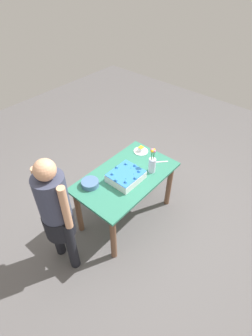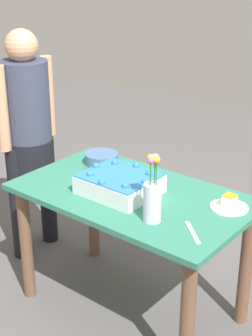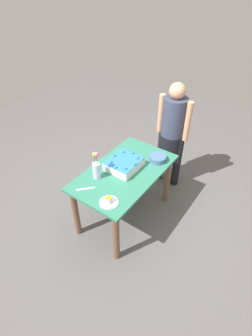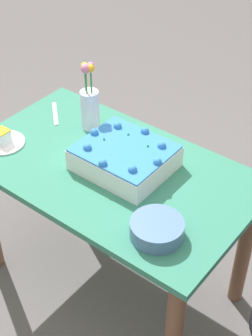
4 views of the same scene
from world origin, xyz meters
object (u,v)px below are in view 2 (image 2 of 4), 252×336
cake_knife (193,232)px  flower_vase (152,197)px  fruit_bowl (102,158)px  person_standing (28,131)px  serving_plate_with_slice (229,205)px  sheet_cake (120,183)px

cake_knife → flower_vase: size_ratio=0.60×
fruit_bowl → person_standing: 0.55m
fruit_bowl → serving_plate_with_slice: bearing=-2.7°
cake_knife → person_standing: bearing=32.0°
flower_vase → cake_knife: bearing=6.0°
sheet_cake → cake_knife: size_ratio=1.87×
serving_plate_with_slice → fruit_bowl: size_ratio=0.95×
serving_plate_with_slice → flower_vase: flower_vase is taller
flower_vase → fruit_bowl: (-0.65, 0.38, -0.09)m
cake_knife → fruit_bowl: (-0.86, 0.36, 0.03)m
person_standing → fruit_bowl: bearing=10.4°
sheet_cake → person_standing: person_standing is taller
serving_plate_with_slice → person_standing: (-1.41, -0.06, 0.10)m
flower_vase → fruit_bowl: bearing=149.6°
flower_vase → person_standing: bearing=166.5°
serving_plate_with_slice → fruit_bowl: bearing=177.3°
flower_vase → fruit_bowl: 0.76m
sheet_cake → flower_vase: size_ratio=1.12×
cake_knife → person_standing: person_standing is taller
sheet_cake → fruit_bowl: size_ratio=1.88×
sheet_cake → person_standing: 0.89m
cake_knife → sheet_cake: bearing=29.9°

